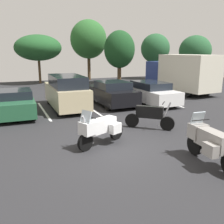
{
  "coord_description": "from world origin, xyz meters",
  "views": [
    {
      "loc": [
        -3.47,
        -7.69,
        3.3
      ],
      "look_at": [
        0.64,
        2.1,
        0.73
      ],
      "focal_mm": 40.9,
      "sensor_mm": 36.0,
      "label": 1
    }
  ],
  "objects_px": {
    "car_white": "(149,92)",
    "box_truck": "(182,73)",
    "motorcycle_second": "(150,116)",
    "car_green": "(15,103)",
    "motorcycle_touring": "(100,128)",
    "motorcycle_third": "(210,142)",
    "car_black": "(111,93)",
    "car_champagne": "(66,92)"
  },
  "relations": [
    {
      "from": "car_black",
      "to": "box_truck",
      "type": "distance_m",
      "value": 7.29
    },
    {
      "from": "motorcycle_second",
      "to": "car_green",
      "type": "relative_size",
      "value": 0.38
    },
    {
      "from": "motorcycle_third",
      "to": "car_white",
      "type": "height_order",
      "value": "motorcycle_third"
    },
    {
      "from": "car_white",
      "to": "box_truck",
      "type": "relative_size",
      "value": 0.77
    },
    {
      "from": "motorcycle_touring",
      "to": "motorcycle_third",
      "type": "bearing_deg",
      "value": -46.74
    },
    {
      "from": "motorcycle_second",
      "to": "car_white",
      "type": "bearing_deg",
      "value": 59.76
    },
    {
      "from": "motorcycle_touring",
      "to": "car_champagne",
      "type": "distance_m",
      "value": 6.35
    },
    {
      "from": "car_green",
      "to": "car_black",
      "type": "relative_size",
      "value": 0.97
    },
    {
      "from": "motorcycle_touring",
      "to": "car_white",
      "type": "relative_size",
      "value": 0.41
    },
    {
      "from": "motorcycle_third",
      "to": "car_black",
      "type": "height_order",
      "value": "car_black"
    },
    {
      "from": "car_black",
      "to": "car_white",
      "type": "distance_m",
      "value": 2.47
    },
    {
      "from": "motorcycle_touring",
      "to": "motorcycle_second",
      "type": "distance_m",
      "value": 2.86
    },
    {
      "from": "car_white",
      "to": "box_truck",
      "type": "bearing_deg",
      "value": 29.94
    },
    {
      "from": "motorcycle_second",
      "to": "car_black",
      "type": "relative_size",
      "value": 0.37
    },
    {
      "from": "box_truck",
      "to": "motorcycle_third",
      "type": "bearing_deg",
      "value": -123.95
    },
    {
      "from": "car_green",
      "to": "car_champagne",
      "type": "xyz_separation_m",
      "value": [
        2.84,
        0.43,
        0.31
      ]
    },
    {
      "from": "motorcycle_third",
      "to": "box_truck",
      "type": "relative_size",
      "value": 0.35
    },
    {
      "from": "motorcycle_third",
      "to": "car_white",
      "type": "distance_m",
      "value": 9.07
    },
    {
      "from": "motorcycle_touring",
      "to": "car_champagne",
      "type": "bearing_deg",
      "value": 87.6
    },
    {
      "from": "car_white",
      "to": "box_truck",
      "type": "xyz_separation_m",
      "value": [
        4.51,
        2.6,
        0.89
      ]
    },
    {
      "from": "car_white",
      "to": "car_green",
      "type": "bearing_deg",
      "value": -179.97
    },
    {
      "from": "motorcycle_second",
      "to": "car_white",
      "type": "distance_m",
      "value": 5.63
    },
    {
      "from": "motorcycle_second",
      "to": "motorcycle_third",
      "type": "distance_m",
      "value": 3.7
    },
    {
      "from": "motorcycle_touring",
      "to": "car_champagne",
      "type": "relative_size",
      "value": 0.42
    },
    {
      "from": "car_green",
      "to": "box_truck",
      "type": "bearing_deg",
      "value": 11.68
    },
    {
      "from": "motorcycle_second",
      "to": "car_green",
      "type": "bearing_deg",
      "value": 137.12
    },
    {
      "from": "motorcycle_touring",
      "to": "car_champagne",
      "type": "height_order",
      "value": "car_champagne"
    },
    {
      "from": "motorcycle_second",
      "to": "car_champagne",
      "type": "distance_m",
      "value": 5.82
    },
    {
      "from": "car_white",
      "to": "car_champagne",
      "type": "bearing_deg",
      "value": 175.36
    },
    {
      "from": "motorcycle_third",
      "to": "car_green",
      "type": "bearing_deg",
      "value": 120.66
    },
    {
      "from": "motorcycle_third",
      "to": "car_green",
      "type": "xyz_separation_m",
      "value": [
        -5.07,
        8.55,
        -0.03
      ]
    },
    {
      "from": "motorcycle_third",
      "to": "car_black",
      "type": "relative_size",
      "value": 0.5
    },
    {
      "from": "motorcycle_second",
      "to": "car_white",
      "type": "relative_size",
      "value": 0.34
    },
    {
      "from": "car_black",
      "to": "car_white",
      "type": "xyz_separation_m",
      "value": [
        2.42,
        -0.5,
        -0.03
      ]
    },
    {
      "from": "motorcycle_second",
      "to": "car_black",
      "type": "distance_m",
      "value": 5.38
    },
    {
      "from": "motorcycle_third",
      "to": "car_champagne",
      "type": "xyz_separation_m",
      "value": [
        -2.23,
        8.98,
        0.28
      ]
    },
    {
      "from": "motorcycle_second",
      "to": "car_champagne",
      "type": "height_order",
      "value": "car_champagne"
    },
    {
      "from": "motorcycle_touring",
      "to": "car_black",
      "type": "height_order",
      "value": "car_black"
    },
    {
      "from": "car_champagne",
      "to": "motorcycle_third",
      "type": "bearing_deg",
      "value": -76.07
    },
    {
      "from": "motorcycle_third",
      "to": "box_truck",
      "type": "distance_m",
      "value": 13.48
    },
    {
      "from": "motorcycle_second",
      "to": "car_black",
      "type": "height_order",
      "value": "car_black"
    },
    {
      "from": "car_green",
      "to": "car_black",
      "type": "xyz_separation_m",
      "value": [
        5.66,
        0.5,
        0.07
      ]
    }
  ]
}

